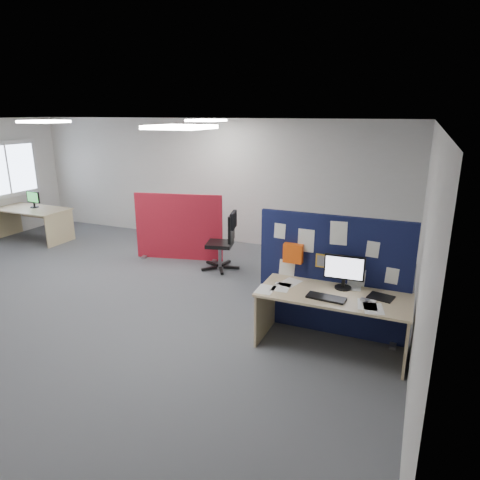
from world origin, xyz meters
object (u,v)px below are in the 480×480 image
(second_desk, at_px, (33,215))
(monitor_second, at_px, (33,199))
(navy_divider, at_px, (331,276))
(red_divider, at_px, (179,227))
(monitor_main, at_px, (344,270))
(office_chair, at_px, (226,238))
(main_desk, at_px, (334,305))

(second_desk, xyz_separation_m, monitor_second, (0.01, 0.07, 0.38))
(navy_divider, height_order, second_desk, navy_divider)
(red_divider, relative_size, monitor_second, 4.18)
(monitor_main, bearing_deg, red_divider, 147.67)
(red_divider, height_order, office_chair, red_divider)
(monitor_main, bearing_deg, monitor_second, 162.03)
(red_divider, bearing_deg, navy_divider, -41.55)
(red_divider, bearing_deg, monitor_second, 167.23)
(navy_divider, xyz_separation_m, monitor_second, (-7.14, 1.79, 0.13))
(navy_divider, height_order, monitor_second, navy_divider)
(main_desk, bearing_deg, monitor_main, 67.21)
(main_desk, relative_size, monitor_main, 3.66)
(navy_divider, xyz_separation_m, main_desk, (0.12, -0.35, -0.24))
(main_desk, xyz_separation_m, monitor_second, (-7.25, 2.14, 0.38))
(main_desk, height_order, second_desk, same)
(monitor_main, height_order, red_divider, red_divider)
(main_desk, relative_size, red_divider, 1.04)
(monitor_second, bearing_deg, red_divider, 7.87)
(monitor_main, xyz_separation_m, monitor_second, (-7.32, 1.97, -0.03))
(red_divider, height_order, monitor_second, red_divider)
(navy_divider, distance_m, red_divider, 3.81)
(navy_divider, bearing_deg, office_chair, 144.11)
(office_chair, bearing_deg, monitor_main, -50.25)
(red_divider, relative_size, second_desk, 1.00)
(monitor_main, distance_m, office_chair, 3.06)
(main_desk, relative_size, second_desk, 1.04)
(monitor_second, relative_size, office_chair, 0.38)
(main_desk, distance_m, monitor_second, 7.57)
(second_desk, bearing_deg, navy_divider, -13.49)
(office_chair, bearing_deg, red_divider, 157.03)
(navy_divider, relative_size, red_divider, 1.13)
(main_desk, height_order, red_divider, red_divider)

